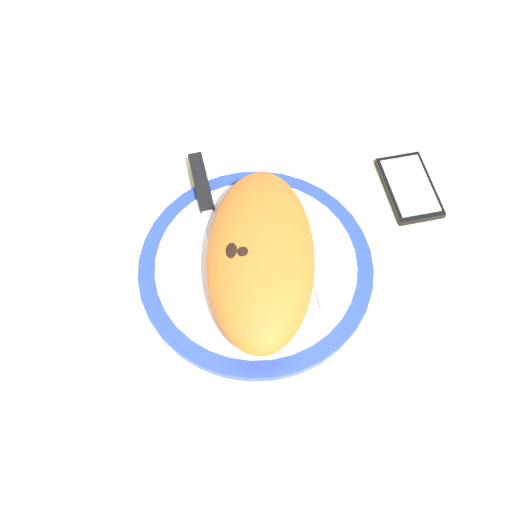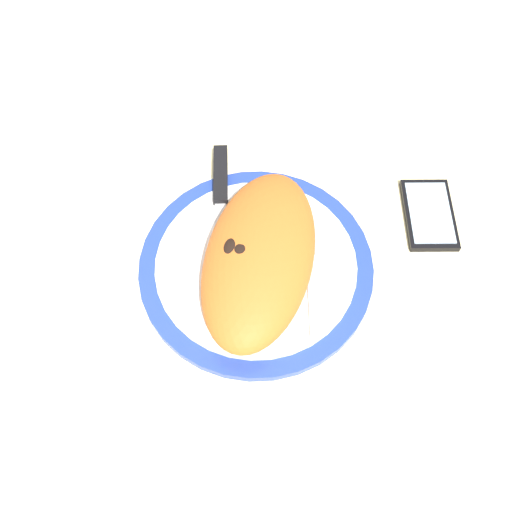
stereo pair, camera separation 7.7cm
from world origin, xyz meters
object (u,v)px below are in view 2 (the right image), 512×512
object	(u,v)px
calzone	(259,258)
knife	(221,191)
plate	(256,267)
water_glass	(125,147)
fork	(310,270)
smartphone	(429,214)

from	to	relation	value
calzone	knife	world-z (taller)	calzone
plate	water_glass	bearing A→B (deg)	60.89
calzone	fork	world-z (taller)	calzone
plate	calzone	size ratio (longest dim) A/B	1.15
smartphone	water_glass	world-z (taller)	water_glass
smartphone	fork	bearing A→B (deg)	133.52
knife	smartphone	distance (cm)	29.26
calzone	fork	size ratio (longest dim) A/B	1.74
fork	knife	xyz separation A→B (cm)	(9.04, 14.72, 0.30)
fork	smartphone	bearing A→B (deg)	-46.48
fork	water_glass	distance (cm)	32.00
calzone	smartphone	xyz separation A→B (cm)	(15.06, -20.60, -4.36)
knife	plate	bearing A→B (deg)	-142.01
fork	water_glass	xyz separation A→B (cm)	(11.83, 29.67, 1.94)
plate	fork	distance (cm)	7.19
calzone	fork	distance (cm)	7.34
fork	smartphone	xyz separation A→B (cm)	(13.45, -14.17, -1.23)
calzone	water_glass	world-z (taller)	water_glass
calzone	smartphone	distance (cm)	25.89
calzone	knife	bearing A→B (deg)	37.88
water_glass	knife	bearing A→B (deg)	-100.58
fork	smartphone	distance (cm)	19.57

